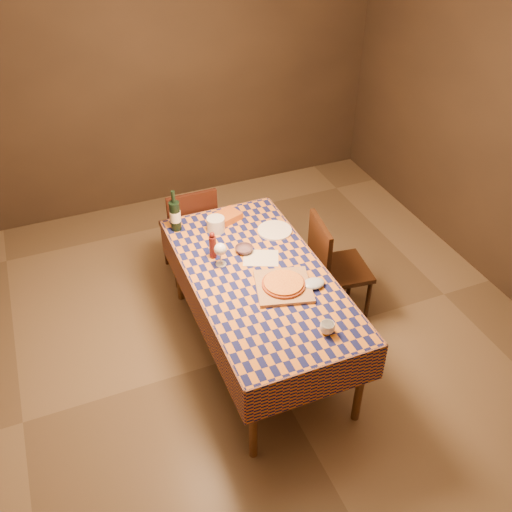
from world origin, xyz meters
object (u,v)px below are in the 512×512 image
Objects in this scene: dining_table at (259,283)px; white_plate at (275,230)px; pizza at (284,283)px; chair_far at (190,228)px; cutting_board at (283,286)px; bowl at (244,250)px; chair_right at (332,264)px; wine_bottle at (175,215)px.

dining_table is 0.55m from white_plate.
pizza is 1.47× the size of white_plate.
white_plate is 0.29× the size of chair_far.
cutting_board is 0.95× the size of pizza.
pizza is (0.00, 0.00, 0.03)m from cutting_board.
cutting_board is 1.33m from chair_far.
chair_far is at bearing 128.39° from white_plate.
pizza is at bearing -77.24° from chair_far.
bowl is at bearing -76.66° from chair_far.
bowl is 0.85m from chair_far.
dining_table is at bearing 118.20° from cutting_board.
bowl reaches higher than white_plate.
chair_right is (0.60, 0.37, -0.28)m from pizza.
bowl is at bearing -153.60° from white_plate.
white_plate is (0.32, 0.44, 0.08)m from dining_table.
pizza reaches higher than white_plate.
chair_far is at bearing 102.76° from pizza.
pizza is 1.33m from chair_far.
pizza is (0.10, -0.19, 0.11)m from dining_table.
dining_table is 0.30m from bowl.
wine_bottle is 1.28m from chair_right.
wine_bottle is (-0.48, 0.95, 0.09)m from pizza.
pizza is 0.42× the size of chair_right.
dining_table is at bearing -63.65° from wine_bottle.
chair_right is at bearing -8.62° from bowl.
chair_far and chair_right have the same top height.
bowl reaches higher than dining_table.
pizza is at bearing -147.99° from chair_right.
cutting_board is 0.03m from pizza.
dining_table is at bearing -165.43° from chair_right.
pizza reaches higher than dining_table.
bowl is at bearing 171.38° from chair_right.
chair_right is (0.70, -0.11, -0.27)m from bowl.
dining_table is 4.98× the size of cutting_board.
dining_table is at bearing -80.27° from chair_far.
bowl is 0.62m from wine_bottle.
chair_far reaches higher than bowl.
wine_bottle is 1.28× the size of white_plate.
wine_bottle is at bearing 116.73° from cutting_board.
white_plate is at bearing 26.40° from bowl.
chair_far is (-0.19, 0.79, -0.27)m from bowl.
cutting_board is at bearing -78.20° from bowl.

